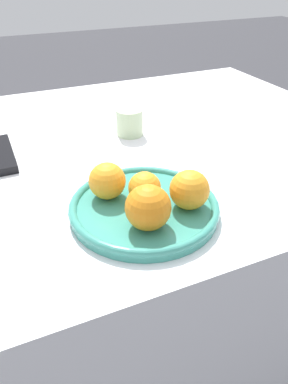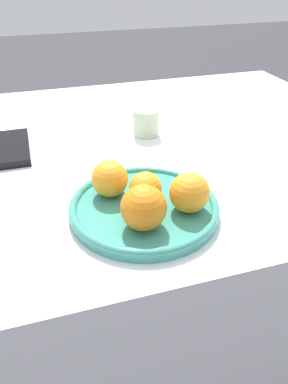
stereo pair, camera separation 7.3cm
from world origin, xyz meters
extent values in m
plane|color=#38383D|center=(0.00, 0.00, 0.00)|extent=(12.00, 12.00, 0.00)
cube|color=white|center=(0.00, 0.00, 0.36)|extent=(1.52, 1.08, 0.71)
cylinder|color=teal|center=(-0.06, -0.33, 0.72)|extent=(0.29, 0.29, 0.02)
torus|color=teal|center=(-0.06, -0.33, 0.73)|extent=(0.30, 0.30, 0.02)
sphere|color=orange|center=(-0.08, -0.40, 0.77)|extent=(0.08, 0.08, 0.08)
sphere|color=orange|center=(0.02, -0.37, 0.77)|extent=(0.08, 0.08, 0.08)
sphere|color=orange|center=(-0.11, -0.28, 0.77)|extent=(0.08, 0.08, 0.08)
sphere|color=orange|center=(-0.05, -0.32, 0.77)|extent=(0.07, 0.07, 0.07)
cylinder|color=#B7CC9E|center=(0.06, 0.03, 0.75)|extent=(0.08, 0.08, 0.07)
camera|label=1|loc=(-0.31, -0.89, 1.16)|focal=35.00mm
camera|label=2|loc=(-0.24, -0.92, 1.16)|focal=35.00mm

